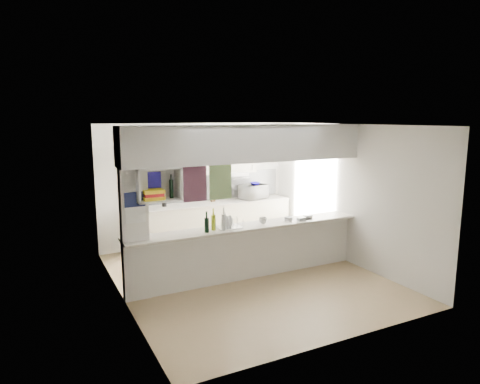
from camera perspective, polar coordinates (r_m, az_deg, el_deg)
floor at (r=7.51m, az=1.02°, el=-11.30°), size 4.80×4.80×0.00m
ceiling at (r=7.00m, az=1.09°, el=8.94°), size 4.80×4.80×0.00m
wall_back at (r=9.30m, az=-5.86°, el=1.10°), size 4.20×0.00×4.20m
wall_left at (r=6.46m, az=-15.68°, el=-3.15°), size 0.00×4.80×4.80m
wall_right at (r=8.32m, az=13.95°, el=-0.20°), size 0.00×4.80×4.80m
servery_partition at (r=7.00m, az=-0.19°, el=1.22°), size 4.20×0.50×2.60m
cubby_shelf at (r=6.44m, az=-11.09°, el=0.72°), size 0.65×0.35×0.50m
kitchen_run at (r=9.21m, az=-4.29°, el=-1.98°), size 3.60×0.63×2.24m
microwave at (r=9.55m, az=1.80°, el=0.05°), size 0.68×0.55×0.32m
bowl at (r=9.50m, az=1.99°, el=1.14°), size 0.22×0.22×0.05m
dish_rack at (r=7.08m, az=-1.46°, el=-4.10°), size 0.42×0.33×0.21m
cup at (r=7.30m, az=3.08°, el=-3.80°), size 0.18×0.18×0.11m
wine_bottles at (r=6.88m, az=-3.35°, el=-4.09°), size 0.37×0.15×0.37m
plastic_tubs at (r=7.67m, az=7.70°, el=-3.49°), size 0.56×0.22×0.07m
utensil_jar at (r=8.87m, az=-10.06°, el=-1.48°), size 0.10×0.10×0.14m
knife_block at (r=9.26m, az=-3.65°, el=-0.75°), size 0.10×0.09×0.18m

